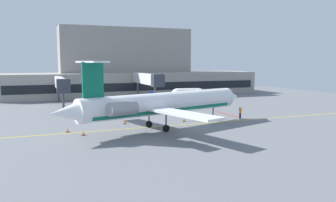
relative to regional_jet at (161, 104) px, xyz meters
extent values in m
cube|color=slate|center=(4.66, 0.27, -3.50)|extent=(120.00, 120.00, 0.10)
cube|color=yellow|center=(4.66, 1.77, -3.44)|extent=(108.00, 0.24, 0.01)
cube|color=red|center=(15.12, 7.70, -3.44)|extent=(0.30, 8.00, 0.01)
cube|color=gray|center=(10.05, 46.93, -0.38)|extent=(68.24, 13.31, 6.14)
cube|color=gray|center=(8.20, 50.25, 8.74)|extent=(35.63, 9.31, 12.10)
cube|color=black|center=(10.05, 40.22, -0.70)|extent=(65.51, 0.12, 2.03)
cube|color=silver|center=(-10.75, 32.33, 1.11)|extent=(1.40, 15.88, 2.40)
cube|color=#2D333D|center=(-10.75, 23.49, 1.11)|extent=(2.40, 2.00, 2.64)
cylinder|color=#4C4C51|center=(-10.75, 38.77, -1.77)|extent=(0.44, 0.44, 3.35)
cylinder|color=#4C4C51|center=(-10.75, 25.19, -1.77)|extent=(0.44, 0.44, 3.35)
cube|color=silver|center=(8.17, 32.54, 1.72)|extent=(1.40, 15.46, 2.40)
cube|color=#2D333D|center=(8.17, 23.91, 1.72)|extent=(2.40, 2.00, 2.64)
cylinder|color=#4C4C51|center=(8.17, 38.77, -1.46)|extent=(0.44, 0.44, 3.97)
cylinder|color=#4C4C51|center=(8.17, 25.61, -1.46)|extent=(0.44, 0.44, 3.97)
cylinder|color=white|center=(0.56, 0.17, 0.03)|extent=(24.74, 10.18, 2.93)
cube|color=#0C664C|center=(0.56, 0.17, -0.77)|extent=(22.26, 9.16, 0.53)
cone|color=white|center=(13.47, 4.16, 0.03)|extent=(3.93, 3.69, 2.87)
cone|color=white|center=(-12.64, -3.91, 0.03)|extent=(4.37, 3.50, 2.49)
cube|color=white|center=(-3.69, 5.86, -0.41)|extent=(5.71, 10.79, 0.28)
cube|color=white|center=(0.26, -6.92, -0.41)|extent=(5.71, 10.79, 0.28)
cylinder|color=gray|center=(-7.76, 0.02, 0.25)|extent=(3.83, 2.58, 1.61)
cylinder|color=gray|center=(-6.40, -4.40, 0.25)|extent=(3.83, 2.58, 1.61)
cube|color=#0C664C|center=(-9.47, -2.93, 3.55)|extent=(2.59, 1.01, 4.11)
cube|color=white|center=(-9.47, -2.93, 5.60)|extent=(3.34, 5.08, 0.20)
cylinder|color=#3F3F44|center=(9.63, 2.98, -1.99)|extent=(0.20, 0.20, 1.57)
cylinder|color=black|center=(9.63, 2.98, -3.00)|extent=(0.96, 0.60, 0.90)
cylinder|color=#3F3F44|center=(-1.20, 1.62, -1.99)|extent=(0.20, 0.20, 1.57)
cylinder|color=black|center=(-1.20, 1.62, -3.00)|extent=(0.96, 0.60, 0.90)
cylinder|color=#3F3F44|center=(-0.07, -2.01, -1.99)|extent=(0.20, 0.20, 1.57)
cylinder|color=black|center=(-0.07, -2.01, -3.00)|extent=(0.96, 0.60, 0.90)
cube|color=#19389E|center=(7.36, 29.21, -2.77)|extent=(4.13, 2.39, 0.65)
cube|color=navy|center=(8.42, 28.99, -1.75)|extent=(1.81, 1.76, 1.38)
cylinder|color=black|center=(8.85, 29.74, -3.10)|extent=(0.74, 0.41, 0.70)
cylinder|color=black|center=(8.52, 28.13, -3.10)|extent=(0.74, 0.41, 0.70)
cylinder|color=black|center=(6.19, 30.28, -3.10)|extent=(0.74, 0.41, 0.70)
cylinder|color=black|center=(5.86, 28.67, -3.10)|extent=(0.74, 0.41, 0.70)
cube|color=#19389E|center=(20.06, 22.95, -2.78)|extent=(2.80, 3.51, 0.63)
cube|color=navy|center=(19.78, 22.14, -1.95)|extent=(2.01, 1.72, 1.04)
cylinder|color=black|center=(20.60, 21.62, -3.10)|extent=(0.50, 0.75, 0.70)
cylinder|color=black|center=(18.82, 22.25, -3.10)|extent=(0.50, 0.75, 0.70)
cylinder|color=black|center=(21.31, 23.64, -3.10)|extent=(0.50, 0.75, 0.70)
cylinder|color=black|center=(19.52, 24.27, -3.10)|extent=(0.50, 0.75, 0.70)
cube|color=#1E4CB2|center=(-4.72, 20.41, -2.84)|extent=(3.59, 3.29, 0.52)
cube|color=#1A4197|center=(-4.01, 20.91, -1.91)|extent=(1.97, 2.06, 1.33)
cylinder|color=black|center=(-4.37, 21.78, -3.10)|extent=(0.73, 0.63, 0.70)
cylinder|color=black|center=(-3.31, 20.30, -3.10)|extent=(0.73, 0.63, 0.70)
cylinder|color=black|center=(-6.14, 20.52, -3.10)|extent=(0.73, 0.63, 0.70)
cylinder|color=black|center=(-5.08, 19.04, -3.10)|extent=(0.73, 0.63, 0.70)
cylinder|color=white|center=(17.60, 29.28, -1.82)|extent=(5.74, 3.55, 2.55)
sphere|color=white|center=(20.22, 28.76, -1.82)|extent=(2.50, 2.50, 2.50)
sphere|color=white|center=(14.97, 29.80, -1.82)|extent=(2.50, 2.50, 2.50)
cube|color=#59595B|center=(15.99, 29.28, -3.27)|extent=(0.60, 2.30, 0.35)
cube|color=#59595B|center=(19.20, 29.28, -3.27)|extent=(0.60, 2.30, 0.35)
cylinder|color=#191E33|center=(14.70, 3.10, -3.04)|extent=(0.18, 0.18, 0.82)
cylinder|color=#191E33|center=(14.66, 3.30, -3.04)|extent=(0.18, 0.18, 0.82)
cylinder|color=orange|center=(14.68, 3.20, -2.29)|extent=(0.34, 0.34, 0.67)
sphere|color=tan|center=(14.68, 3.20, -1.84)|extent=(0.24, 0.24, 0.24)
cylinder|color=orange|center=(14.72, 2.98, -1.90)|extent=(0.16, 0.40, 0.50)
cylinder|color=#F2590C|center=(14.72, 2.98, -1.68)|extent=(0.06, 0.06, 0.28)
cylinder|color=orange|center=(14.64, 3.41, -1.90)|extent=(0.16, 0.40, 0.50)
cylinder|color=#F2590C|center=(14.64, 3.41, -1.68)|extent=(0.06, 0.06, 0.28)
cone|color=orange|center=(-10.39, -0.24, -3.17)|extent=(0.36, 0.36, 0.55)
cube|color=black|center=(-10.39, -0.24, -3.43)|extent=(0.47, 0.47, 0.04)
cone|color=orange|center=(5.25, 4.22, -3.17)|extent=(0.36, 0.36, 0.55)
cube|color=black|center=(5.25, 4.22, -3.43)|extent=(0.47, 0.47, 0.04)
cone|color=orange|center=(-3.66, 5.50, -3.17)|extent=(0.36, 0.36, 0.55)
cube|color=black|center=(-3.66, 5.50, -3.43)|extent=(0.47, 0.47, 0.04)
cone|color=orange|center=(-12.01, 2.43, -3.17)|extent=(0.36, 0.36, 0.55)
cube|color=black|center=(-12.01, 2.43, -3.43)|extent=(0.47, 0.47, 0.04)
camera|label=1|loc=(-15.70, -42.21, 5.61)|focal=36.11mm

